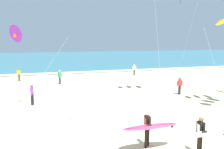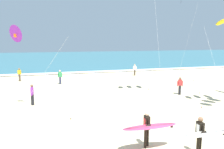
# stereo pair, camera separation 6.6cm
# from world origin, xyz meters

# --- Properties ---
(ground_plane) EXTENTS (160.00, 160.00, 0.00)m
(ground_plane) POSITION_xyz_m (0.00, 0.00, 0.00)
(ground_plane) COLOR beige
(ocean_water) EXTENTS (160.00, 60.00, 0.08)m
(ocean_water) POSITION_xyz_m (0.00, 54.15, 0.04)
(ocean_water) COLOR #336B7A
(ocean_water) RESTS_ON ground
(shoreline_foam) EXTENTS (160.00, 1.79, 0.01)m
(shoreline_foam) POSITION_xyz_m (0.00, 24.45, 0.09)
(shoreline_foam) COLOR white
(shoreline_foam) RESTS_ON ocean_water
(surfer_lead) EXTENTS (2.53, 0.99, 1.71)m
(surfer_lead) POSITION_xyz_m (-0.51, 0.17, 1.05)
(surfer_lead) COLOR black
(surfer_lead) RESTS_ON ground
(surfer_trailing) EXTENTS (2.13, 0.94, 1.71)m
(surfer_trailing) POSITION_xyz_m (1.33, -1.08, 1.04)
(surfer_trailing) COLOR black
(surfer_trailing) RESTS_ON ground
(kite_delta_violet_mid) EXTENTS (3.80, 3.67, 5.91)m
(kite_delta_violet_mid) POSITION_xyz_m (-6.72, 7.92, 5.29)
(kite_delta_violet_mid) COLOR purple
(kite_delta_violet_mid) RESTS_ON ground
(bystander_yellow_top) EXTENTS (0.45, 0.31, 1.59)m
(bystander_yellow_top) POSITION_xyz_m (-8.23, 19.50, 0.81)
(bystander_yellow_top) COLOR #4C3D2D
(bystander_yellow_top) RESTS_ON ground
(bystander_purple_top) EXTENTS (0.22, 0.50, 1.59)m
(bystander_purple_top) POSITION_xyz_m (-6.02, 8.76, 0.81)
(bystander_purple_top) COLOR black
(bystander_purple_top) RESTS_ON ground
(bystander_white_top) EXTENTS (0.49, 0.24, 1.59)m
(bystander_white_top) POSITION_xyz_m (6.63, 19.82, 0.81)
(bystander_white_top) COLOR #4C3D2D
(bystander_white_top) RESTS_ON ground
(bystander_green_top) EXTENTS (0.48, 0.27, 1.59)m
(bystander_green_top) POSITION_xyz_m (-3.64, 16.38, 0.81)
(bystander_green_top) COLOR #2D334C
(bystander_green_top) RESTS_ON ground
(bystander_red_top) EXTENTS (0.47, 0.28, 1.59)m
(bystander_red_top) POSITION_xyz_m (6.52, 8.58, 0.81)
(bystander_red_top) COLOR black
(bystander_red_top) RESTS_ON ground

